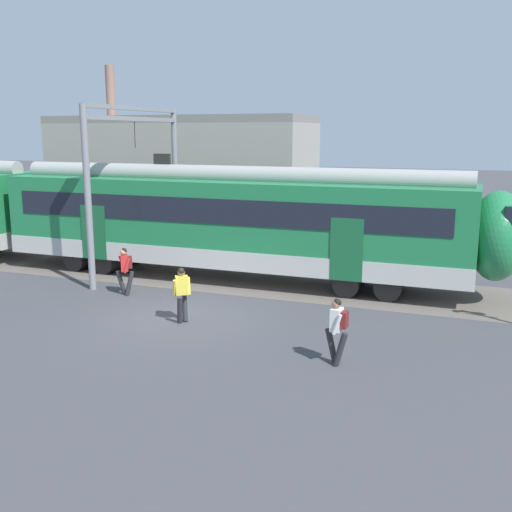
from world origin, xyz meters
The scene contains 8 objects.
ground_plane centered at (0.00, 0.00, 0.00)m, with size 160.00×160.00×0.00m, color #424247.
track_bed centered at (-11.68, 5.14, 0.01)m, with size 80.00×4.40×0.01m, color #605951.
commuter_train centered at (-9.20, 5.14, 2.25)m, with size 38.05×3.07×4.73m.
pedestrian_red centered at (-3.01, 1.70, 0.99)m, with size 0.71×0.50×1.67m.
pedestrian_yellow centered at (0.25, -0.34, 0.96)m, with size 0.49×0.71×1.67m.
pedestrian_white centered at (5.29, -1.95, 0.99)m, with size 0.63×0.56×1.67m.
catenary_gantry centered at (-4.56, 5.14, 4.31)m, with size 0.24×6.64×6.53m.
background_building centered at (-7.34, 14.12, 3.21)m, with size 14.40×5.00×9.20m.
Camera 1 is at (8.32, -15.49, 5.56)m, focal length 42.00 mm.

